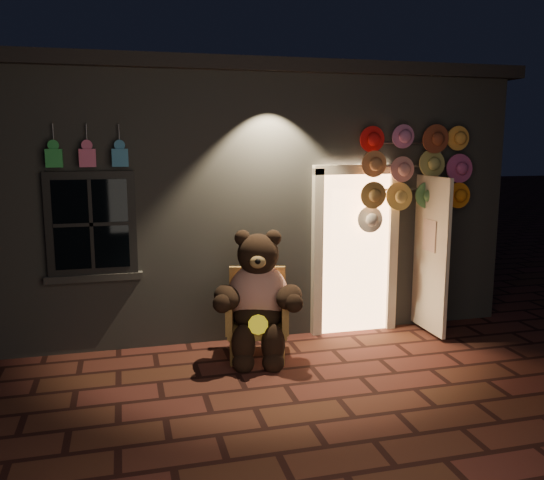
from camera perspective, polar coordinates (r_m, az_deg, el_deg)
name	(u,v)px	position (r m, az deg, el deg)	size (l,w,h in m)	color
ground	(285,385)	(6.12, 1.32, -14.19)	(60.00, 60.00, 0.00)	#51231E
shop_building	(219,187)	(9.52, -5.26, 5.24)	(7.30, 5.95, 3.51)	slate
wicker_armchair	(257,313)	(6.76, -1.46, -7.24)	(0.82, 0.77, 1.02)	#B19044
teddy_bear	(258,298)	(6.58, -1.38, -5.74)	(1.08, 0.95, 1.53)	#A92B12
hat_rack	(414,172)	(7.57, 13.91, 6.53)	(1.52, 0.22, 2.68)	#59595E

